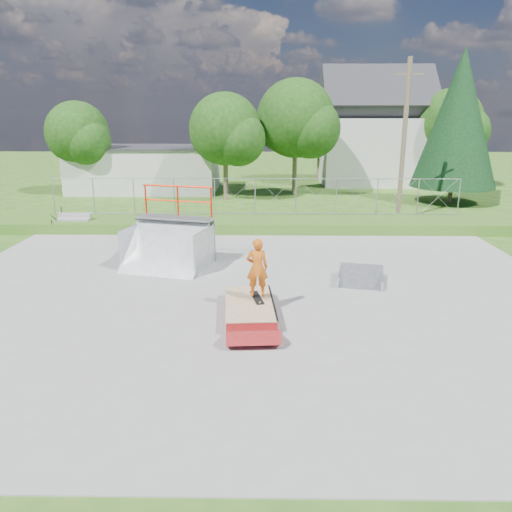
{
  "coord_description": "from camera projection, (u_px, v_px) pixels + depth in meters",
  "views": [
    {
      "loc": [
        0.41,
        -13.92,
        5.33
      ],
      "look_at": [
        0.19,
        0.87,
        1.1
      ],
      "focal_mm": 35.0,
      "sensor_mm": 36.0,
      "label": 1
    }
  ],
  "objects": [
    {
      "name": "tree_left_far",
      "position": [
        80.0,
        136.0,
        33.03
      ],
      "size": [
        4.42,
        4.16,
        6.18
      ],
      "color": "brown",
      "rests_on": "ground"
    },
    {
      "name": "quarter_pipe",
      "position": [
        166.0,
        230.0,
        17.48
      ],
      "size": [
        3.3,
        2.99,
        2.81
      ],
      "primitive_type": null,
      "rotation": [
        0.0,
        0.0,
        -0.25
      ],
      "color": "#9DA0A4",
      "rests_on": "concrete_pad"
    },
    {
      "name": "tree_right_far",
      "position": [
        454.0,
        125.0,
        36.3
      ],
      "size": [
        5.1,
        4.8,
        7.12
      ],
      "color": "brown",
      "rests_on": "ground"
    },
    {
      "name": "grind_box",
      "position": [
        250.0,
        309.0,
        13.59
      ],
      "size": [
        1.49,
        2.77,
        0.4
      ],
      "rotation": [
        0.0,
        0.0,
        0.07
      ],
      "color": "maroon",
      "rests_on": "concrete_pad"
    },
    {
      "name": "skateboard",
      "position": [
        257.0,
        298.0,
        13.71
      ],
      "size": [
        0.43,
        0.82,
        0.13
      ],
      "primitive_type": "cube",
      "rotation": [
        0.14,
        0.0,
        0.28
      ],
      "color": "black",
      "rests_on": "grind_box"
    },
    {
      "name": "utility_building_flat",
      "position": [
        146.0,
        169.0,
        35.71
      ],
      "size": [
        10.0,
        6.0,
        3.0
      ],
      "primitive_type": "cube",
      "color": "beige",
      "rests_on": "ground"
    },
    {
      "name": "grass_berm",
      "position": [
        255.0,
        224.0,
        23.92
      ],
      "size": [
        24.0,
        3.0,
        0.5
      ],
      "primitive_type": "cube",
      "color": "#295919",
      "rests_on": "ground"
    },
    {
      "name": "gable_house",
      "position": [
        374.0,
        134.0,
        38.67
      ],
      "size": [
        8.4,
        6.08,
        8.94
      ],
      "color": "beige",
      "rests_on": "ground"
    },
    {
      "name": "tree_center",
      "position": [
        300.0,
        121.0,
        32.53
      ],
      "size": [
        5.44,
        5.12,
        7.6
      ],
      "color": "brown",
      "rests_on": "ground"
    },
    {
      "name": "flat_bank_ramp",
      "position": [
        361.0,
        277.0,
        16.17
      ],
      "size": [
        1.71,
        1.78,
        0.43
      ],
      "primitive_type": null,
      "rotation": [
        0.0,
        0.0,
        -0.21
      ],
      "color": "#9DA0A4",
      "rests_on": "concrete_pad"
    },
    {
      "name": "ground",
      "position": [
        249.0,
        299.0,
        14.86
      ],
      "size": [
        120.0,
        120.0,
        0.0
      ],
      "primitive_type": "plane",
      "color": "#295919",
      "rests_on": "ground"
    },
    {
      "name": "skater",
      "position": [
        257.0,
        270.0,
        13.49
      ],
      "size": [
        0.61,
        0.42,
        1.62
      ],
      "primitive_type": "imported",
      "rotation": [
        0.0,
        0.0,
        3.2
      ],
      "color": "#C65813",
      "rests_on": "grind_box"
    },
    {
      "name": "utility_pole",
      "position": [
        404.0,
        141.0,
        25.18
      ],
      "size": [
        0.24,
        0.24,
        8.0
      ],
      "primitive_type": "cylinder",
      "color": "brown",
      "rests_on": "ground"
    },
    {
      "name": "tree_back_mid",
      "position": [
        323.0,
        135.0,
        40.56
      ],
      "size": [
        4.08,
        3.84,
        5.7
      ],
      "color": "brown",
      "rests_on": "ground"
    },
    {
      "name": "tree_left_near",
      "position": [
        229.0,
        132.0,
        30.86
      ],
      "size": [
        4.76,
        4.48,
        6.65
      ],
      "color": "brown",
      "rests_on": "ground"
    },
    {
      "name": "chain_link_fence",
      "position": [
        255.0,
        197.0,
        24.57
      ],
      "size": [
        20.0,
        0.06,
        1.8
      ],
      "primitive_type": null,
      "color": "gray",
      "rests_on": "grass_berm"
    },
    {
      "name": "concrete_pad",
      "position": [
        249.0,
        299.0,
        14.85
      ],
      "size": [
        20.0,
        16.0,
        0.04
      ],
      "primitive_type": "cube",
      "color": "gray",
      "rests_on": "ground"
    },
    {
      "name": "conifer_tree",
      "position": [
        458.0,
        119.0,
        29.64
      ],
      "size": [
        5.04,
        5.04,
        9.1
      ],
      "color": "brown",
      "rests_on": "ground"
    },
    {
      "name": "concrete_stairs",
      "position": [
        72.0,
        224.0,
        23.23
      ],
      "size": [
        1.5,
        1.6,
        0.8
      ],
      "primitive_type": null,
      "color": "gray",
      "rests_on": "ground"
    }
  ]
}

